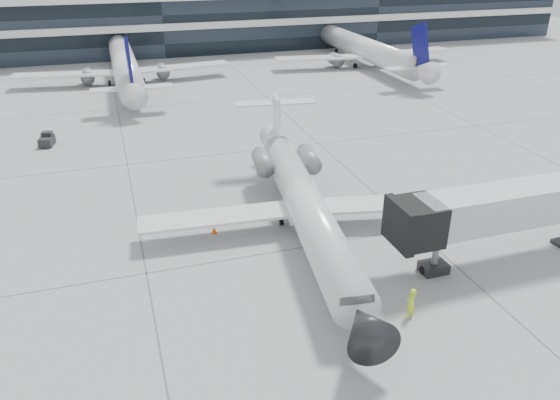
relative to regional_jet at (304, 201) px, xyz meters
name	(u,v)px	position (x,y,z in m)	size (l,w,h in m)	color
ground	(290,250)	(-1.92, -2.42, -2.40)	(220.00, 220.00, 0.00)	gray
terminal	(157,22)	(-1.92, 79.58, 2.60)	(170.00, 22.00, 10.00)	black
bg_jet_center	(126,81)	(-9.92, 52.58, -2.40)	(32.00, 40.00, 9.60)	silver
bg_jet_right	(363,65)	(30.08, 52.58, -2.40)	(32.00, 40.00, 9.60)	silver
regional_jet	(304,201)	(0.00, 0.00, 0.00)	(24.37, 30.42, 7.03)	silver
jet_bridge	(523,204)	(12.48, -7.95, 1.64)	(17.22, 3.82, 5.55)	#A8AAAC
ramp_worker	(411,303)	(2.34, -11.70, -1.44)	(0.70, 0.46, 1.91)	#CBFF1A
traffic_cone	(214,230)	(-6.56, 1.58, -2.13)	(0.51, 0.51, 0.57)	#EF560C
far_tug	(47,140)	(-19.65, 25.81, -1.79)	(1.67, 2.35, 1.36)	black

